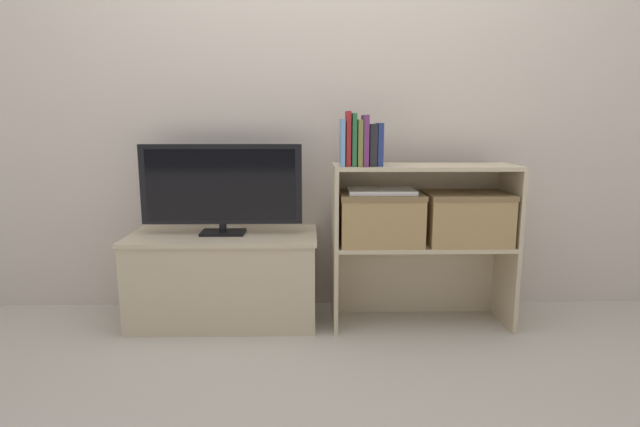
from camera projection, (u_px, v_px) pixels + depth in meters
The scene contains 16 objects.
ground_plane at pixel (321, 336), 2.43m from camera, with size 16.00×16.00×0.00m, color #BCB2A3.
wall_back at pixel (319, 90), 2.68m from camera, with size 10.00×0.05×2.40m.
tv_stand at pixel (225, 277), 2.60m from camera, with size 0.96×0.46×0.46m.
tv at pixel (222, 186), 2.51m from camera, with size 0.81×0.14×0.46m.
bookshelf_lower_tier at pixel (418, 268), 2.61m from camera, with size 0.90×0.33×0.43m.
bookshelf_upper_tier at pixel (421, 190), 2.53m from camera, with size 0.90×0.33×0.39m.
book_skyblue at pixel (342, 142), 2.36m from camera, with size 0.02×0.14×0.22m.
book_crimson at pixel (348, 139), 2.36m from camera, with size 0.02×0.13×0.26m.
book_forest at pixel (353, 140), 2.36m from camera, with size 0.02×0.15×0.25m.
book_olive at pixel (359, 143), 2.37m from camera, with size 0.02×0.15×0.22m.
book_plum at pixel (365, 141), 2.36m from camera, with size 0.02×0.15×0.24m.
book_charcoal at pixel (372, 145), 2.37m from camera, with size 0.03×0.12×0.20m.
book_navy at pixel (379, 145), 2.37m from camera, with size 0.03×0.12×0.20m.
storage_basket_left at pixel (380, 216), 2.48m from camera, with size 0.41×0.29×0.25m.
storage_basket_right at pixel (466, 216), 2.49m from camera, with size 0.41×0.29×0.25m.
laptop at pixel (381, 191), 2.46m from camera, with size 0.33×0.22×0.02m.
Camera 1 is at (-0.05, -2.28, 1.02)m, focal length 28.00 mm.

